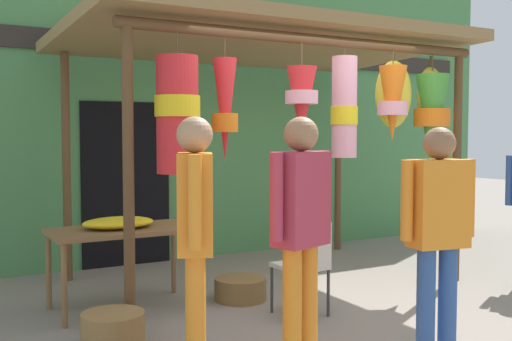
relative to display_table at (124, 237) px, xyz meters
name	(u,v)px	position (x,y,z in m)	size (l,w,h in m)	color
ground_plane	(308,303)	(1.57, -0.70, -0.67)	(30.00, 30.00, 0.00)	gray
shop_facade	(192,91)	(1.57, 1.97, 1.49)	(10.06, 0.29, 4.33)	#47844C
market_stall_canopy	(286,66)	(1.75, -0.01, 1.65)	(4.20, 2.62, 2.72)	brown
display_table	(124,237)	(0.00, 0.00, 0.00)	(1.33, 0.72, 0.75)	brown
flower_heap_on_table	(120,223)	(-0.03, 0.01, 0.13)	(0.66, 0.46, 0.10)	yellow
folding_chair	(305,260)	(1.30, -1.04, -0.17)	(0.41, 0.41, 0.84)	beige
wicker_basket_by_table	(240,289)	(1.07, -0.27, -0.56)	(0.51, 0.51, 0.22)	brown
wicker_basket_spare	(113,331)	(-0.41, -0.99, -0.54)	(0.48, 0.48, 0.27)	olive
customer_foreground	(438,224)	(1.50, -2.40, 0.31)	(0.59, 0.29, 1.66)	#2D5193
shopper_by_bananas	(301,220)	(0.59, -2.03, 0.36)	(0.57, 0.34, 1.73)	orange
passerby_at_right	(195,226)	(-0.13, -1.88, 0.35)	(0.37, 0.55, 1.73)	orange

